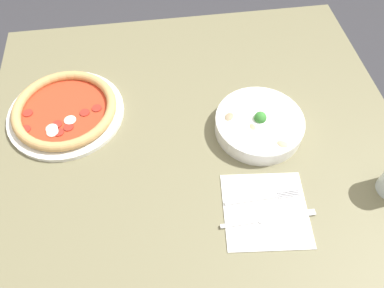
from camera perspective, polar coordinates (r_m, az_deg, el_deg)
name	(u,v)px	position (r m, az deg, el deg)	size (l,w,h in m)	color
ground_plane	(195,241)	(1.62, 0.41, -14.63)	(8.00, 8.00, 0.00)	#333338
dining_table	(196,160)	(1.06, 0.60, -2.43)	(1.04, 1.09, 0.73)	#706B4C
pizza	(65,111)	(1.07, -18.78, 4.85)	(0.31, 0.31, 0.04)	white
bowl	(259,124)	(0.99, 10.19, 3.07)	(0.23, 0.23, 0.07)	white
napkin	(265,210)	(0.89, 11.12, -9.86)	(0.21, 0.21, 0.00)	white
fork	(262,198)	(0.89, 10.58, -8.13)	(0.02, 0.18, 0.00)	silver
knife	(264,220)	(0.87, 10.94, -11.27)	(0.02, 0.22, 0.01)	silver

